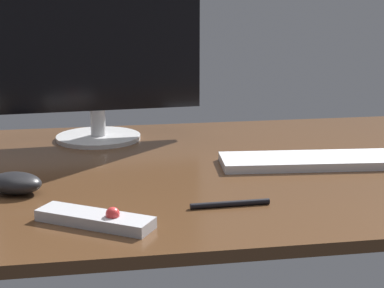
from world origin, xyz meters
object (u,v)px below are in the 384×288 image
computer_mouse (16,183)px  media_remote (96,219)px  keyboard (332,160)px  pen (230,204)px  monitor (95,40)px

computer_mouse → media_remote: (13.59, -17.81, -0.92)cm
keyboard → media_remote: size_ratio=2.47×
computer_mouse → pen: computer_mouse is taller
media_remote → pen: 22.62cm
keyboard → computer_mouse: (-62.46, -8.29, 1.02)cm
computer_mouse → media_remote: computer_mouse is taller
computer_mouse → pen: 38.18cm
monitor → pen: bearing=-72.4°
computer_mouse → media_remote: size_ratio=0.52×
computer_mouse → pen: (35.76, -13.32, -1.40)cm
monitor → keyboard: 60.42cm
computer_mouse → pen: size_ratio=0.71×
computer_mouse → pen: bearing=5.5°
monitor → keyboard: size_ratio=1.08×
keyboard → media_remote: (-48.88, -26.10, 0.09)cm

